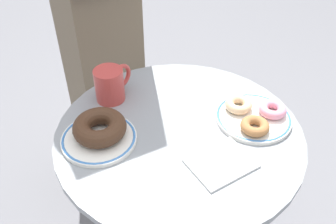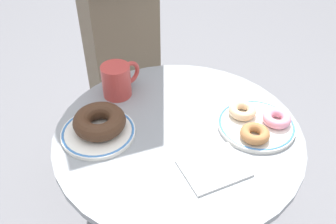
# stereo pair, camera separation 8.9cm
# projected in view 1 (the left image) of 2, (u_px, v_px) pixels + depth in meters

# --- Properties ---
(cafe_table) EXTENTS (0.61, 0.61, 0.74)m
(cafe_table) POSITION_uv_depth(u_px,v_px,m) (178.00, 189.00, 1.05)
(cafe_table) COLOR gray
(cafe_table) RESTS_ON ground
(plate_left) EXTENTS (0.18, 0.18, 0.01)m
(plate_left) POSITION_uv_depth(u_px,v_px,m) (99.00, 138.00, 0.88)
(plate_left) COLOR white
(plate_left) RESTS_ON cafe_table
(plate_right) EXTENTS (0.19, 0.19, 0.01)m
(plate_right) POSITION_uv_depth(u_px,v_px,m) (254.00, 118.00, 0.93)
(plate_right) COLOR white
(plate_right) RESTS_ON cafe_table
(donut_chocolate) EXTENTS (0.18, 0.18, 0.04)m
(donut_chocolate) POSITION_uv_depth(u_px,v_px,m) (100.00, 127.00, 0.87)
(donut_chocolate) COLOR #422819
(donut_chocolate) RESTS_ON plate_left
(donut_pink_frosted) EXTENTS (0.10, 0.10, 0.02)m
(donut_pink_frosted) POSITION_uv_depth(u_px,v_px,m) (273.00, 110.00, 0.93)
(donut_pink_frosted) COLOR pink
(donut_pink_frosted) RESTS_ON plate_right
(donut_glazed) EXTENTS (0.08, 0.08, 0.02)m
(donut_glazed) POSITION_uv_depth(u_px,v_px,m) (239.00, 105.00, 0.95)
(donut_glazed) COLOR #E0B789
(donut_glazed) RESTS_ON plate_right
(donut_cinnamon) EXTENTS (0.10, 0.10, 0.02)m
(donut_cinnamon) POSITION_uv_depth(u_px,v_px,m) (255.00, 126.00, 0.89)
(donut_cinnamon) COLOR #A36B3D
(donut_cinnamon) RESTS_ON plate_right
(paper_napkin) EXTENTS (0.16, 0.15, 0.01)m
(paper_napkin) POSITION_uv_depth(u_px,v_px,m) (221.00, 163.00, 0.82)
(paper_napkin) COLOR white
(paper_napkin) RESTS_ON cafe_table
(coffee_mug) EXTENTS (0.10, 0.09, 0.09)m
(coffee_mug) POSITION_uv_depth(u_px,v_px,m) (111.00, 84.00, 0.98)
(coffee_mug) COLOR #B73D38
(coffee_mug) RESTS_ON cafe_table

